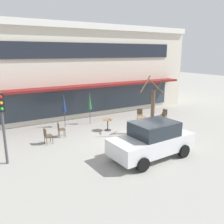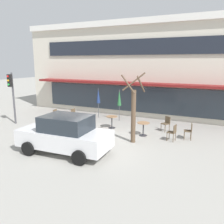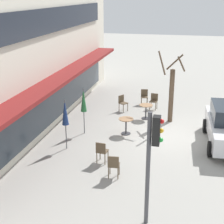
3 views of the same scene
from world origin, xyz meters
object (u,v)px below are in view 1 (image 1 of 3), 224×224
(cafe_table_streetside, at_px, (141,120))
(cafe_chair_3, at_px, (140,114))
(patio_umbrella_green_folded, at_px, (90,102))
(patio_umbrella_cream_folded, at_px, (64,104))
(cafe_chair_1, at_px, (47,135))
(cafe_chair_2, at_px, (162,118))
(street_tree, at_px, (153,109))
(cafe_chair_0, at_px, (164,114))
(cafe_chair_4, at_px, (60,129))
(cafe_table_near_wall, at_px, (108,123))
(traffic_light_pole, at_px, (2,116))
(parked_sedan, at_px, (152,140))

(cafe_table_streetside, height_order, cafe_chair_3, cafe_chair_3)
(patio_umbrella_green_folded, height_order, patio_umbrella_cream_folded, same)
(cafe_chair_1, relative_size, cafe_chair_2, 1.00)
(patio_umbrella_green_folded, bearing_deg, street_tree, -56.99)
(cafe_table_streetside, relative_size, street_tree, 0.21)
(cafe_chair_0, relative_size, cafe_chair_4, 1.00)
(cafe_chair_1, bearing_deg, patio_umbrella_green_folded, 31.35)
(cafe_table_streetside, xyz_separation_m, cafe_chair_2, (1.69, -0.22, 0.01))
(patio_umbrella_cream_folded, bearing_deg, cafe_table_near_wall, -45.19)
(cafe_table_near_wall, relative_size, cafe_table_streetside, 1.00)
(cafe_chair_2, relative_size, cafe_chair_4, 1.00)
(cafe_chair_0, xyz_separation_m, traffic_light_pole, (-11.03, -1.70, 1.77))
(parked_sedan, bearing_deg, cafe_table_near_wall, 88.32)
(cafe_table_near_wall, xyz_separation_m, traffic_light_pole, (-6.34, -1.91, 1.78))
(cafe_chair_1, xyz_separation_m, cafe_chair_4, (1.00, 0.70, 0.00))
(cafe_chair_1, height_order, traffic_light_pole, traffic_light_pole)
(cafe_chair_2, distance_m, street_tree, 2.35)
(patio_umbrella_green_folded, xyz_separation_m, traffic_light_pole, (-5.98, -3.84, 0.67))
(cafe_table_near_wall, height_order, cafe_chair_1, cafe_chair_1)
(cafe_chair_3, distance_m, traffic_light_pole, 10.10)
(patio_umbrella_cream_folded, relative_size, parked_sedan, 0.51)
(cafe_table_near_wall, xyz_separation_m, cafe_chair_3, (3.22, 0.82, 0.01))
(cafe_table_near_wall, xyz_separation_m, cafe_chair_1, (-4.07, -0.33, 0.01))
(street_tree, bearing_deg, cafe_chair_1, 165.81)
(traffic_light_pole, bearing_deg, patio_umbrella_green_folded, 32.67)
(street_tree, height_order, traffic_light_pole, street_tree)
(cafe_chair_2, bearing_deg, cafe_chair_0, 41.14)
(cafe_chair_4, bearing_deg, parked_sedan, -59.48)
(cafe_table_near_wall, distance_m, cafe_chair_3, 3.32)
(cafe_chair_3, xyz_separation_m, street_tree, (-1.09, -2.71, 1.06))
(patio_umbrella_green_folded, xyz_separation_m, cafe_chair_0, (5.05, -2.14, -1.10))
(cafe_chair_4, relative_size, parked_sedan, 0.21)
(patio_umbrella_cream_folded, relative_size, cafe_chair_2, 2.47)
(cafe_chair_0, bearing_deg, patio_umbrella_green_folded, 157.04)
(patio_umbrella_green_folded, bearing_deg, cafe_chair_4, -150.09)
(cafe_chair_0, distance_m, cafe_chair_3, 1.79)
(cafe_table_near_wall, bearing_deg, street_tree, -41.69)
(street_tree, bearing_deg, cafe_table_near_wall, 138.31)
(cafe_chair_0, xyz_separation_m, street_tree, (-2.56, -1.69, 1.06))
(patio_umbrella_green_folded, distance_m, cafe_chair_1, 4.48)
(cafe_chair_4, distance_m, traffic_light_pole, 4.36)
(cafe_chair_4, bearing_deg, street_tree, -23.55)
(cafe_chair_1, distance_m, street_tree, 6.48)
(patio_umbrella_green_folded, distance_m, cafe_chair_4, 3.32)
(cafe_table_near_wall, height_order, traffic_light_pole, traffic_light_pole)
(cafe_chair_0, bearing_deg, cafe_table_near_wall, 177.48)
(cafe_chair_1, bearing_deg, parked_sedan, -47.43)
(cafe_table_near_wall, distance_m, cafe_chair_2, 4.04)
(cafe_chair_2, height_order, cafe_chair_3, same)
(cafe_table_near_wall, height_order, parked_sedan, parked_sedan)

